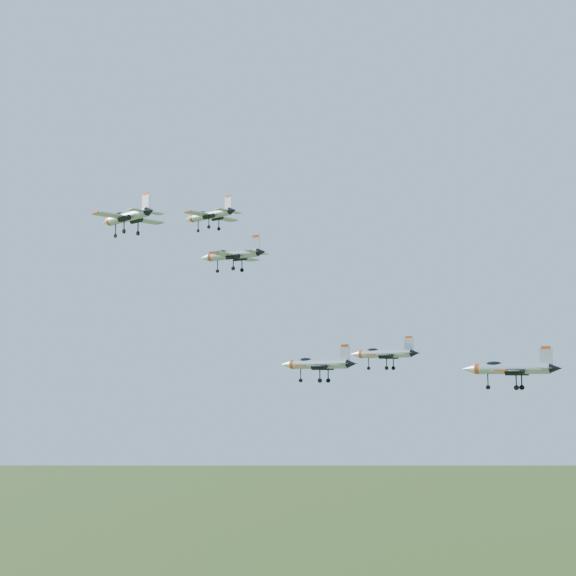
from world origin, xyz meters
The scene contains 6 objects.
jet_lead centered at (-23.95, 11.27, 138.88)m, with size 13.57×11.27×3.63m.
jet_left_high centered at (-13.25, 4.98, 129.86)m, with size 13.42×11.09×3.59m.
jet_right_high centered at (-8.46, -22.51, 131.20)m, with size 12.20×10.21×3.27m.
jet_left_low centered at (13.28, 8.21, 113.22)m, with size 11.48×9.42×3.08m.
jet_right_low centered at (17.66, -15.63, 111.34)m, with size 10.61×8.74×2.84m.
jet_trail centered at (36.42, -2.73, 110.80)m, with size 12.06×9.97×3.22m.
Camera 1 is at (71.56, -95.08, 109.78)m, focal length 50.00 mm.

